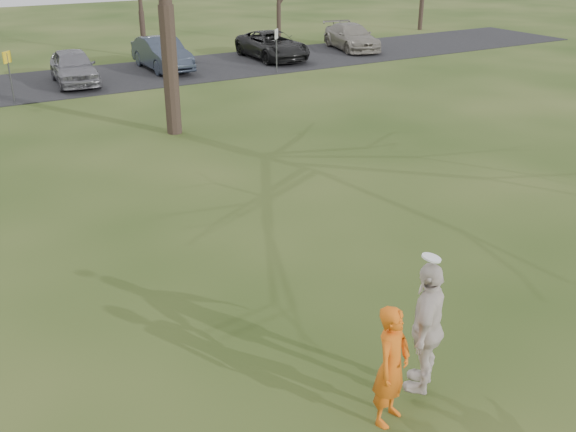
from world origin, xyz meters
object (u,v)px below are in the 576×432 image
object	(u,v)px
car_6	(272,45)
car_7	(351,37)
car_4	(74,67)
catching_play	(427,327)
player_defender	(392,366)
car_5	(162,54)

from	to	relation	value
car_6	car_7	world-z (taller)	car_6
car_4	catching_play	xyz separation A→B (m)	(-0.94, -24.23, 0.40)
player_defender	car_7	bearing A→B (deg)	31.25
player_defender	car_4	distance (m)	24.46
car_4	car_6	size ratio (longest dim) A/B	0.86
car_7	catching_play	xyz separation A→B (m)	(-16.91, -25.36, 0.45)
car_5	catching_play	bearing A→B (deg)	-102.01
player_defender	car_4	xyz separation A→B (m)	(1.70, 24.40, -0.12)
car_4	car_7	distance (m)	16.01
car_4	catching_play	bearing A→B (deg)	-86.54
car_4	car_6	bearing A→B (deg)	10.16
car_5	car_7	distance (m)	11.44
car_6	catching_play	bearing A→B (deg)	-112.74
car_4	car_5	xyz separation A→B (m)	(4.53, 1.05, 0.03)
player_defender	car_7	distance (m)	31.05
player_defender	car_7	world-z (taller)	player_defender
car_4	car_6	world-z (taller)	car_4
catching_play	car_5	bearing A→B (deg)	77.79
car_6	car_7	distance (m)	5.37
car_5	catching_play	size ratio (longest dim) A/B	2.12
player_defender	catching_play	size ratio (longest dim) A/B	0.82
player_defender	car_5	world-z (taller)	player_defender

